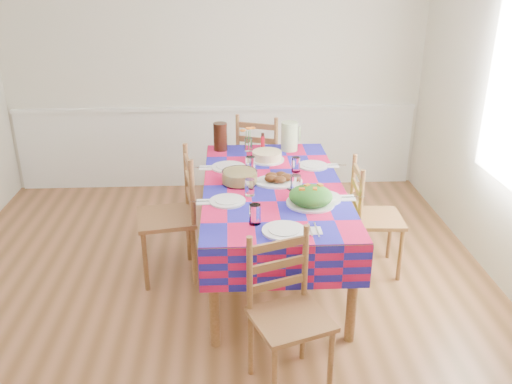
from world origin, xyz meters
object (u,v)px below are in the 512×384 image
chair_left (172,217)px  chair_far (261,163)px  chair_near (287,315)px  dining_table (273,194)px  chair_right (371,218)px  green_pitcher (289,136)px  meat_platter (278,179)px  tea_pitcher (220,137)px

chair_left → chair_far: bearing=138.3°
chair_near → chair_far: (-0.00, 2.54, 0.03)m
dining_table → chair_near: bearing=-90.7°
dining_table → chair_right: (0.80, 0.00, -0.23)m
chair_near → chair_far: 2.54m
dining_table → chair_right: chair_right is taller
chair_left → green_pitcher: bearing=118.9°
meat_platter → tea_pitcher: 0.96m
chair_right → chair_left: bearing=92.7°
chair_right → chair_near: bearing=150.1°
chair_far → dining_table: bearing=111.3°
chair_far → chair_left: size_ratio=0.98×
dining_table → chair_right: size_ratio=2.12×
meat_platter → chair_right: bearing=-1.7°
green_pitcher → chair_right: (0.59, -0.82, -0.45)m
dining_table → chair_far: bearing=90.8°
meat_platter → tea_pitcher: size_ratio=1.51×
chair_left → chair_right: chair_left is taller
tea_pitcher → meat_platter: bearing=-61.4°
chair_left → dining_table: bearing=79.5°
green_pitcher → chair_left: bearing=-141.2°
tea_pitcher → chair_left: (-0.38, -0.85, -0.39)m
tea_pitcher → chair_right: bearing=-35.2°
chair_far → chair_near: bearing=110.5°
tea_pitcher → chair_far: 0.70m
tea_pitcher → chair_far: bearing=45.6°
meat_platter → chair_far: size_ratio=0.37×
meat_platter → tea_pitcher: bearing=118.6°
chair_near → meat_platter: bearing=67.2°
meat_platter → chair_near: (-0.06, -1.29, -0.34)m
meat_platter → green_pitcher: 0.83m
chair_right → green_pitcher: bearing=38.4°
chair_far → green_pitcher: bearing=138.2°
meat_platter → chair_right: size_ratio=0.40×
green_pitcher → tea_pitcher: size_ratio=1.03×
dining_table → chair_far: (-0.02, 1.27, -0.19)m
green_pitcher → dining_table: bearing=-104.7°
meat_platter → chair_near: size_ratio=0.40×
chair_near → chair_far: bearing=69.7°
dining_table → tea_pitcher: bearing=115.7°
chair_far → chair_right: (0.82, -1.26, -0.04)m
meat_platter → chair_left: size_ratio=0.36×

